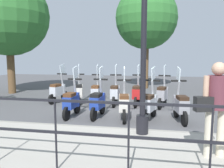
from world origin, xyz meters
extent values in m
plane|color=#4C4C4F|center=(0.00, 0.00, 0.00)|extent=(28.00, 28.00, 0.00)
cube|color=#A39E93|center=(-3.20, 0.00, 0.07)|extent=(2.20, 20.00, 0.15)
cube|color=gray|center=(-2.15, 0.00, 0.07)|extent=(0.10, 20.00, 0.15)
cube|color=black|center=(-4.20, 0.00, 1.20)|extent=(0.04, 16.00, 0.04)
cube|color=black|center=(-4.20, 0.00, 0.73)|extent=(0.04, 16.00, 0.04)
cylinder|color=black|center=(-4.20, -1.60, 0.68)|extent=(0.03, 0.03, 1.05)
cylinder|color=black|center=(-4.20, -0.53, 0.68)|extent=(0.03, 0.03, 1.05)
cylinder|color=black|center=(-4.20, 0.53, 0.68)|extent=(0.03, 0.03, 1.05)
cylinder|color=black|center=(-2.40, -0.65, 0.35)|extent=(0.26, 0.26, 0.40)
cylinder|color=black|center=(-2.40, -0.65, 2.43)|extent=(0.12, 0.12, 4.57)
cylinder|color=beige|center=(-3.28, -2.00, 0.56)|extent=(0.14, 0.14, 0.82)
cylinder|color=beige|center=(-3.34, -1.78, 0.56)|extent=(0.14, 0.14, 0.82)
cylinder|color=brown|center=(-3.31, -1.89, 1.25)|extent=(0.40, 0.40, 0.55)
sphere|color=tan|center=(-3.31, -1.89, 1.63)|extent=(0.22, 0.22, 0.22)
cylinder|color=tan|center=(-3.37, -1.70, 1.26)|extent=(0.09, 0.09, 0.52)
cube|color=black|center=(-3.43, -1.65, 1.07)|extent=(0.21, 0.31, 0.24)
cylinder|color=brown|center=(2.74, 6.09, 1.18)|extent=(0.36, 0.36, 2.36)
sphere|color=#2D6B2D|center=(2.74, 6.09, 3.83)|extent=(3.93, 3.93, 3.93)
cylinder|color=brown|center=(5.74, -0.46, 1.35)|extent=(0.36, 0.36, 2.70)
sphere|color=#2D6B2D|center=(5.74, -0.46, 4.01)|extent=(3.49, 3.49, 3.49)
cylinder|color=black|center=(-0.40, -1.58, 0.20)|extent=(0.41, 0.14, 0.40)
cylinder|color=black|center=(-1.22, -1.71, 0.20)|extent=(0.41, 0.14, 0.40)
cube|color=gray|center=(-0.90, -1.66, 0.48)|extent=(0.64, 0.37, 0.36)
cube|color=gray|center=(-0.61, -1.61, 0.50)|extent=(0.16, 0.31, 0.44)
cube|color=black|center=(-0.97, -1.67, 0.71)|extent=(0.43, 0.32, 0.10)
cylinder|color=gray|center=(-0.55, -1.60, 0.85)|extent=(0.19, 0.10, 0.55)
cube|color=black|center=(-0.55, -1.60, 1.13)|extent=(0.13, 0.44, 0.05)
cube|color=silver|center=(-0.49, -1.59, 1.33)|extent=(0.39, 0.09, 0.42)
cylinder|color=black|center=(-0.42, -0.90, 0.20)|extent=(0.41, 0.19, 0.40)
cylinder|color=black|center=(-1.21, -0.66, 0.20)|extent=(0.41, 0.19, 0.40)
cube|color=#B7BCC6|center=(-0.90, -0.76, 0.48)|extent=(0.66, 0.44, 0.36)
cube|color=#B7BCC6|center=(-0.62, -0.84, 0.50)|extent=(0.20, 0.32, 0.44)
cube|color=black|center=(-0.96, -0.74, 0.71)|extent=(0.46, 0.36, 0.10)
cylinder|color=gray|center=(-0.56, -0.86, 0.85)|extent=(0.20, 0.12, 0.55)
cube|color=black|center=(-0.56, -0.86, 1.13)|extent=(0.19, 0.44, 0.05)
cube|color=silver|center=(-0.51, -0.88, 1.33)|extent=(0.38, 0.14, 0.42)
cylinder|color=black|center=(-0.49, -0.01, 0.20)|extent=(0.41, 0.13, 0.40)
cylinder|color=black|center=(-1.31, -0.11, 0.20)|extent=(0.41, 0.13, 0.40)
cube|color=beige|center=(-0.99, -0.07, 0.48)|extent=(0.63, 0.35, 0.36)
cube|color=beige|center=(-0.70, -0.03, 0.50)|extent=(0.16, 0.31, 0.44)
cube|color=#4C2D19|center=(-1.05, -0.08, 0.71)|extent=(0.43, 0.31, 0.10)
cylinder|color=gray|center=(-0.64, -0.03, 0.85)|extent=(0.19, 0.09, 0.55)
cube|color=black|center=(-0.64, -0.03, 1.13)|extent=(0.11, 0.44, 0.05)
cube|color=silver|center=(-0.58, -0.02, 1.33)|extent=(0.39, 0.08, 0.42)
cylinder|color=black|center=(-0.39, 0.71, 0.20)|extent=(0.41, 0.11, 0.40)
cylinder|color=black|center=(-1.22, 0.78, 0.20)|extent=(0.41, 0.11, 0.40)
cube|color=navy|center=(-0.89, 0.75, 0.48)|extent=(0.62, 0.33, 0.36)
cube|color=navy|center=(-0.60, 0.73, 0.50)|extent=(0.14, 0.31, 0.44)
cube|color=black|center=(-0.96, 0.76, 0.71)|extent=(0.42, 0.29, 0.10)
cylinder|color=gray|center=(-0.54, 0.72, 0.85)|extent=(0.19, 0.08, 0.55)
cube|color=black|center=(-0.54, 0.72, 1.13)|extent=(0.09, 0.44, 0.05)
cube|color=silver|center=(-0.48, 0.72, 1.33)|extent=(0.39, 0.06, 0.42)
cylinder|color=black|center=(-0.48, 1.53, 0.20)|extent=(0.40, 0.10, 0.40)
cylinder|color=black|center=(-1.31, 1.56, 0.20)|extent=(0.40, 0.10, 0.40)
cube|color=navy|center=(-0.98, 1.54, 0.48)|extent=(0.61, 0.30, 0.36)
cube|color=navy|center=(-0.69, 1.53, 0.50)|extent=(0.13, 0.30, 0.44)
cube|color=#4C2D19|center=(-1.05, 1.55, 0.71)|extent=(0.41, 0.27, 0.10)
cylinder|color=gray|center=(-0.63, 1.53, 0.85)|extent=(0.19, 0.08, 0.55)
cube|color=black|center=(-0.63, 1.53, 1.13)|extent=(0.08, 0.44, 0.05)
cube|color=silver|center=(-0.57, 1.53, 1.33)|extent=(0.39, 0.04, 0.42)
cylinder|color=black|center=(1.34, -1.34, 0.20)|extent=(0.41, 0.18, 0.40)
cylinder|color=black|center=(0.54, -1.13, 0.20)|extent=(0.41, 0.18, 0.40)
cube|color=gray|center=(0.86, -1.21, 0.48)|extent=(0.65, 0.42, 0.36)
cube|color=gray|center=(1.14, -1.28, 0.50)|extent=(0.19, 0.32, 0.44)
cube|color=black|center=(0.79, -1.20, 0.71)|extent=(0.45, 0.35, 0.10)
cylinder|color=gray|center=(1.20, -1.30, 0.85)|extent=(0.19, 0.11, 0.55)
cube|color=black|center=(1.20, -1.30, 1.13)|extent=(0.17, 0.44, 0.05)
cube|color=silver|center=(1.26, -1.31, 1.33)|extent=(0.38, 0.12, 0.42)
cylinder|color=black|center=(1.44, -0.34, 0.20)|extent=(0.40, 0.11, 0.40)
cylinder|color=black|center=(0.61, -0.28, 0.20)|extent=(0.40, 0.11, 0.40)
cube|color=#B21E1E|center=(0.94, -0.30, 0.48)|extent=(0.62, 0.32, 0.36)
cube|color=#B21E1E|center=(1.23, -0.32, 0.50)|extent=(0.14, 0.31, 0.44)
cube|color=black|center=(0.87, -0.30, 0.71)|extent=(0.42, 0.29, 0.10)
cylinder|color=gray|center=(1.29, -0.33, 0.85)|extent=(0.19, 0.08, 0.55)
cube|color=black|center=(1.29, -0.33, 1.13)|extent=(0.09, 0.44, 0.05)
cube|color=silver|center=(1.35, -0.33, 1.33)|extent=(0.39, 0.06, 0.42)
cylinder|color=black|center=(1.36, 0.54, 0.20)|extent=(0.40, 0.10, 0.40)
cylinder|color=black|center=(0.53, 0.50, 0.20)|extent=(0.40, 0.10, 0.40)
cube|color=#B7BCC6|center=(0.86, 0.52, 0.48)|extent=(0.61, 0.31, 0.36)
cube|color=#B7BCC6|center=(1.15, 0.53, 0.50)|extent=(0.13, 0.31, 0.44)
cube|color=black|center=(0.79, 0.51, 0.71)|extent=(0.41, 0.28, 0.10)
cylinder|color=gray|center=(1.21, 0.53, 0.85)|extent=(0.19, 0.08, 0.55)
cube|color=black|center=(1.21, 0.53, 1.13)|extent=(0.08, 0.44, 0.05)
cube|color=silver|center=(1.27, 0.53, 1.33)|extent=(0.39, 0.05, 0.42)
cylinder|color=black|center=(1.34, 1.27, 0.20)|extent=(0.40, 0.11, 0.40)
cylinder|color=black|center=(0.51, 1.21, 0.20)|extent=(0.40, 0.11, 0.40)
cube|color=#B7BCC6|center=(0.84, 1.23, 0.48)|extent=(0.62, 0.32, 0.36)
cube|color=#B7BCC6|center=(1.13, 1.25, 0.50)|extent=(0.14, 0.31, 0.44)
cube|color=#4C2D19|center=(0.77, 1.23, 0.71)|extent=(0.42, 0.29, 0.10)
cylinder|color=gray|center=(1.19, 1.26, 0.85)|extent=(0.19, 0.08, 0.55)
cube|color=black|center=(1.19, 1.26, 1.13)|extent=(0.09, 0.44, 0.05)
cube|color=silver|center=(1.25, 1.26, 1.33)|extent=(0.39, 0.06, 0.42)
cylinder|color=black|center=(1.40, 2.09, 0.20)|extent=(0.41, 0.19, 0.40)
cylinder|color=black|center=(0.61, 1.85, 0.20)|extent=(0.41, 0.19, 0.40)
cube|color=beige|center=(0.92, 1.94, 0.48)|extent=(0.66, 0.44, 0.36)
cube|color=beige|center=(1.20, 2.03, 0.50)|extent=(0.20, 0.32, 0.44)
cube|color=black|center=(0.86, 1.92, 0.71)|extent=(0.46, 0.36, 0.10)
cylinder|color=gray|center=(1.26, 2.04, 0.85)|extent=(0.20, 0.12, 0.55)
cube|color=black|center=(1.26, 2.04, 1.13)|extent=(0.18, 0.44, 0.05)
cube|color=silver|center=(1.32, 2.06, 1.33)|extent=(0.38, 0.14, 0.42)
cylinder|color=black|center=(1.44, 2.75, 0.20)|extent=(0.41, 0.16, 0.40)
cylinder|color=black|center=(0.63, 2.93, 0.20)|extent=(0.41, 0.16, 0.40)
cube|color=#B7BCC6|center=(0.96, 2.86, 0.48)|extent=(0.65, 0.40, 0.36)
cube|color=#B7BCC6|center=(1.24, 2.80, 0.50)|extent=(0.18, 0.32, 0.44)
cube|color=#4C2D19|center=(0.89, 2.87, 0.71)|extent=(0.45, 0.34, 0.10)
cylinder|color=gray|center=(1.30, 2.78, 0.85)|extent=(0.19, 0.11, 0.55)
cube|color=black|center=(1.30, 2.78, 1.13)|extent=(0.15, 0.44, 0.05)
cube|color=silver|center=(1.36, 2.77, 1.33)|extent=(0.39, 0.11, 0.42)
camera|label=1|loc=(-7.07, -0.83, 1.82)|focal=35.00mm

